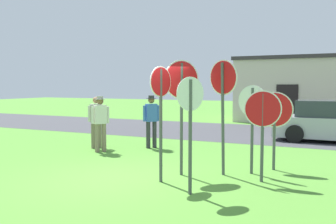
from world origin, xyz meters
name	(u,v)px	position (x,y,z in m)	size (l,w,h in m)	color
ground_plane	(117,179)	(0.00, 0.00, 0.00)	(80.00, 80.00, 0.00)	#518E33
street_asphalt	(232,132)	(0.00, 9.26, 0.00)	(60.00, 6.40, 0.01)	#424247
building_background	(294,89)	(1.75, 16.21, 1.83)	(6.04, 5.59, 3.64)	beige
parked_car_on_street	(334,123)	(4.16, 8.09, 0.69)	(4.31, 2.04, 1.51)	#A5A8AD
stop_sign_low_front	(161,105)	(0.96, 0.23, 1.66)	(0.19, 0.63, 2.48)	#474C4C
stop_sign_far_back	(223,96)	(1.98, 1.37, 1.83)	(0.75, 0.36, 2.66)	#474C4C
stop_sign_leaning_right	(252,114)	(2.56, 1.82, 1.41)	(0.71, 0.21, 2.08)	#474C4C
stop_sign_rear_right	(263,120)	(2.92, 1.19, 1.34)	(0.79, 0.14, 1.97)	#474C4C
stop_sign_center_cluster	(190,116)	(1.87, -0.34, 1.50)	(0.32, 0.57, 2.24)	#474C4C
stop_sign_rear_left	(182,95)	(1.11, 0.99, 1.85)	(0.56, 0.72, 2.66)	#474C4C
stop_sign_leaning_left	(275,117)	(2.96, 2.44, 1.30)	(0.86, 0.17, 1.92)	#474C4C
person_in_teal	(151,118)	(-1.25, 3.97, 0.98)	(0.41, 0.45, 1.74)	#2D2D33
person_on_left	(100,120)	(-2.36, 2.66, 1.01)	(0.47, 0.48, 1.74)	#7A6B56
person_in_dark_shirt	(96,119)	(-2.90, 3.19, 0.95)	(0.36, 0.51, 1.69)	#7A6B56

